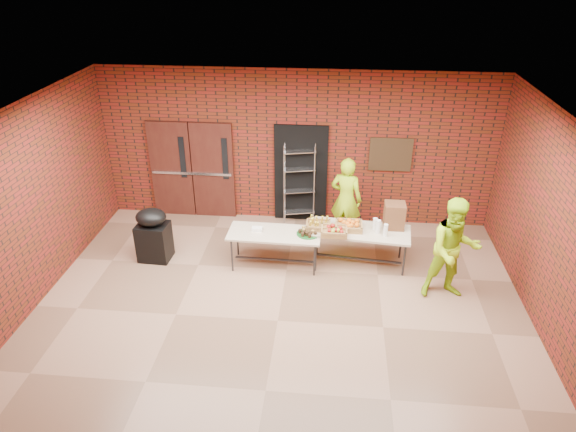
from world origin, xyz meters
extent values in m
cube|color=brown|center=(0.00, 0.00, -0.02)|extent=(8.00, 7.00, 0.04)
cube|color=silver|center=(0.00, 0.00, 3.22)|extent=(8.00, 7.00, 0.04)
cube|color=maroon|center=(0.00, 3.52, 1.60)|extent=(8.00, 0.04, 3.20)
cube|color=maroon|center=(-4.02, 0.00, 1.60)|extent=(0.04, 7.00, 3.20)
cube|color=maroon|center=(4.02, 0.00, 1.60)|extent=(0.04, 7.00, 3.20)
cube|color=#411C12|center=(-2.65, 3.44, 1.05)|extent=(0.88, 0.08, 2.10)
cube|color=#411C12|center=(-1.75, 3.44, 1.05)|extent=(0.88, 0.08, 2.10)
cube|color=black|center=(-2.37, 3.39, 1.35)|extent=(0.12, 0.02, 0.90)
cube|color=black|center=(-1.47, 3.39, 1.35)|extent=(0.12, 0.02, 0.90)
cube|color=#AFB0B6|center=(-2.20, 3.38, 1.00)|extent=(1.70, 0.04, 0.05)
cube|color=black|center=(0.10, 3.46, 1.05)|extent=(1.10, 0.06, 2.10)
cube|color=#382716|center=(1.90, 3.45, 1.55)|extent=(0.85, 0.04, 0.70)
cube|color=#BAA68E|center=(-0.23, 1.60, 0.67)|extent=(1.69, 0.74, 0.04)
cube|color=#2E2E33|center=(-0.23, 1.60, 0.11)|extent=(1.48, 0.08, 0.03)
cylinder|color=#2E2E33|center=(-0.98, 1.88, 0.32)|extent=(0.03, 0.03, 0.65)
cylinder|color=#2E2E33|center=(0.51, 1.88, 0.32)|extent=(0.03, 0.03, 0.65)
cylinder|color=#2E2E33|center=(-0.98, 1.32, 0.32)|extent=(0.03, 0.03, 0.65)
cylinder|color=#2E2E33|center=(0.51, 1.32, 0.32)|extent=(0.03, 0.03, 0.65)
cube|color=#BAA68E|center=(1.31, 1.77, 0.71)|extent=(1.83, 0.92, 0.04)
cube|color=#2E2E33|center=(1.31, 1.77, 0.12)|extent=(1.57, 0.20, 0.03)
cylinder|color=#2E2E33|center=(0.52, 2.06, 0.34)|extent=(0.04, 0.04, 0.69)
cylinder|color=#2E2E33|center=(2.09, 2.06, 0.34)|extent=(0.04, 0.04, 0.69)
cylinder|color=#2E2E33|center=(0.52, 1.47, 0.34)|extent=(0.04, 0.04, 0.69)
cylinder|color=#2E2E33|center=(2.09, 1.47, 0.34)|extent=(0.04, 0.04, 0.69)
cube|color=#AF8B46|center=(0.54, 1.77, 0.76)|extent=(0.43, 0.34, 0.07)
cube|color=#AF8B46|center=(1.09, 1.79, 0.76)|extent=(0.48, 0.38, 0.08)
cube|color=#AF8B46|center=(0.83, 1.58, 0.76)|extent=(0.46, 0.36, 0.07)
cylinder|color=#15501C|center=(0.37, 1.60, 0.69)|extent=(0.42, 0.42, 0.02)
cube|color=white|center=(-0.56, 1.64, 0.72)|extent=(0.19, 0.13, 0.06)
cube|color=brown|center=(1.90, 1.93, 0.97)|extent=(0.36, 0.33, 0.48)
cylinder|color=white|center=(1.61, 1.70, 0.85)|extent=(0.08, 0.08, 0.25)
cylinder|color=white|center=(1.73, 1.59, 0.84)|extent=(0.08, 0.08, 0.23)
cylinder|color=white|center=(1.56, 1.81, 0.84)|extent=(0.08, 0.08, 0.23)
cube|color=black|center=(-2.50, 1.61, 0.36)|extent=(0.60, 0.50, 0.73)
ellipsoid|color=black|center=(-2.50, 1.61, 0.88)|extent=(0.59, 0.51, 0.31)
imported|color=#AADD18|center=(1.04, 2.73, 0.86)|extent=(0.72, 0.58, 1.72)
imported|color=#AADD18|center=(2.77, 0.96, 0.90)|extent=(0.95, 0.78, 1.79)
camera|label=1|loc=(0.77, -6.35, 5.28)|focal=32.00mm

